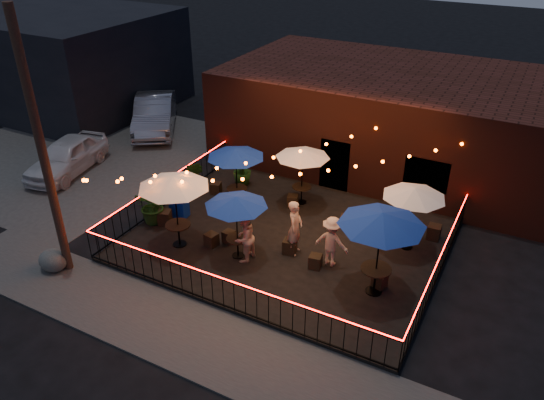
{
  "coord_description": "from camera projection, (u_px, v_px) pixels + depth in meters",
  "views": [
    {
      "loc": [
        6.6,
        -11.48,
        10.11
      ],
      "look_at": [
        -0.78,
        2.33,
        1.26
      ],
      "focal_mm": 35.0,
      "sensor_mm": 36.0,
      "label": 1
    }
  ],
  "objects": [
    {
      "name": "potted_shrub_b",
      "position": [
        194.0,
        177.0,
        20.34
      ],
      "size": [
        0.86,
        0.73,
        1.42
      ],
      "primitive_type": "imported",
      "rotation": [
        0.0,
        0.0,
        0.13
      ],
      "color": "#103811",
      "rests_on": "patio"
    },
    {
      "name": "fence_right",
      "position": [
        439.0,
        268.0,
        15.66
      ],
      "size": [
        0.04,
        8.0,
        1.04
      ],
      "rotation": [
        0.0,
        0.0,
        1.57
      ],
      "color": "black",
      "rests_on": "patio"
    },
    {
      "name": "bistro_chair_0",
      "position": [
        165.0,
        217.0,
        18.64
      ],
      "size": [
        0.56,
        0.56,
        0.5
      ],
      "primitive_type": "cube",
      "rotation": [
        0.0,
        0.0,
        0.4
      ],
      "color": "black",
      "rests_on": "patio"
    },
    {
      "name": "cafe_table_2",
      "position": [
        236.0,
        202.0,
        16.08
      ],
      "size": [
        2.51,
        2.51,
        2.18
      ],
      "rotation": [
        0.0,
        0.0,
        0.33
      ],
      "color": "black",
      "rests_on": "patio"
    },
    {
      "name": "car_white",
      "position": [
        67.0,
        156.0,
        22.32
      ],
      "size": [
        2.58,
        4.57,
        1.47
      ],
      "primitive_type": "imported",
      "rotation": [
        0.0,
        0.0,
        0.21
      ],
      "color": "white",
      "rests_on": "ground"
    },
    {
      "name": "utility_pole",
      "position": [
        43.0,
        153.0,
        14.75
      ],
      "size": [
        0.26,
        0.26,
        8.0
      ],
      "primitive_type": "cylinder",
      "color": "#392317",
      "rests_on": "ground"
    },
    {
      "name": "sidewalk",
      "position": [
        199.0,
        339.0,
        13.99
      ],
      "size": [
        18.0,
        2.5,
        0.05
      ],
      "primitive_type": "cube",
      "color": "#3E3B39",
      "rests_on": "ground"
    },
    {
      "name": "fence_front",
      "position": [
        223.0,
        293.0,
        14.64
      ],
      "size": [
        10.0,
        0.04,
        1.04
      ],
      "color": "black",
      "rests_on": "patio"
    },
    {
      "name": "bistro_chair_6",
      "position": [
        293.0,
        201.0,
        19.71
      ],
      "size": [
        0.48,
        0.48,
        0.46
      ],
      "primitive_type": "cube",
      "rotation": [
        0.0,
        0.0,
        0.29
      ],
      "color": "black",
      "rests_on": "patio"
    },
    {
      "name": "background_building",
      "position": [
        56.0,
        57.0,
        29.56
      ],
      "size": [
        12.0,
        9.0,
        5.0
      ],
      "primitive_type": "cube",
      "color": "black",
      "rests_on": "ground"
    },
    {
      "name": "patron_a",
      "position": [
        295.0,
        228.0,
        16.77
      ],
      "size": [
        0.55,
        0.75,
        1.88
      ],
      "primitive_type": "imported",
      "rotation": [
        0.0,
        0.0,
        1.72
      ],
      "color": "tan",
      "rests_on": "patio"
    },
    {
      "name": "brick_building",
      "position": [
        392.0,
        117.0,
        22.78
      ],
      "size": [
        14.0,
        8.0,
        4.0
      ],
      "color": "#3C1810",
      "rests_on": "ground"
    },
    {
      "name": "potted_shrub_c",
      "position": [
        242.0,
        169.0,
        21.07
      ],
      "size": [
        0.86,
        0.86,
        1.34
      ],
      "primitive_type": "imported",
      "rotation": [
        0.0,
        0.0,
        0.17
      ],
      "color": "#10340C",
      "rests_on": "patio"
    },
    {
      "name": "bistro_chair_4",
      "position": [
        229.0,
        237.0,
        17.65
      ],
      "size": [
        0.4,
        0.4,
        0.42
      ],
      "primitive_type": "cube",
      "rotation": [
        0.0,
        0.0,
        -0.13
      ],
      "color": "black",
      "rests_on": "patio"
    },
    {
      "name": "cafe_table_3",
      "position": [
        303.0,
        154.0,
        19.09
      ],
      "size": [
        2.53,
        2.53,
        2.2
      ],
      "rotation": [
        0.0,
        0.0,
        0.32
      ],
      "color": "black",
      "rests_on": "patio"
    },
    {
      "name": "boulder",
      "position": [
        53.0,
        260.0,
        16.49
      ],
      "size": [
        1.08,
        0.99,
        0.71
      ],
      "primitive_type": "ellipsoid",
      "rotation": [
        0.0,
        0.0,
        0.27
      ],
      "color": "#4A4945",
      "rests_on": "ground"
    },
    {
      "name": "bistro_chair_9",
      "position": [
        380.0,
        281.0,
        15.58
      ],
      "size": [
        0.46,
        0.46,
        0.44
      ],
      "primitive_type": "cube",
      "rotation": [
        0.0,
        0.0,
        2.84
      ],
      "color": "black",
      "rests_on": "patio"
    },
    {
      "name": "festoon_lights",
      "position": [
        256.0,
        173.0,
        16.98
      ],
      "size": [
        10.02,
        8.72,
        1.32
      ],
      "color": "#FF4703",
      "rests_on": "ground"
    },
    {
      "name": "potted_shrub_a",
      "position": [
        154.0,
        206.0,
        18.51
      ],
      "size": [
        1.25,
        1.09,
        1.34
      ],
      "primitive_type": "imported",
      "rotation": [
        0.0,
        0.0,
        -0.04
      ],
      "color": "#0E350D",
      "rests_on": "patio"
    },
    {
      "name": "parking_lot",
      "position": [
        75.0,
        152.0,
        24.49
      ],
      "size": [
        11.0,
        12.0,
        0.02
      ],
      "primitive_type": "cube",
      "color": "#3E3B39",
      "rests_on": "ground"
    },
    {
      "name": "ground",
      "position": [
        259.0,
        273.0,
        16.5
      ],
      "size": [
        110.0,
        110.0,
        0.0
      ],
      "primitive_type": "plane",
      "color": "black",
      "rests_on": "ground"
    },
    {
      "name": "cafe_table_1",
      "position": [
        236.0,
        154.0,
        18.87
      ],
      "size": [
        2.34,
        2.34,
        2.32
      ],
      "rotation": [
        0.0,
        0.0,
        0.12
      ],
      "color": "black",
      "rests_on": "patio"
    },
    {
      "name": "bistro_chair_11",
      "position": [
        434.0,
        232.0,
        17.82
      ],
      "size": [
        0.43,
        0.43,
        0.5
      ],
      "primitive_type": "cube",
      "rotation": [
        0.0,
        0.0,
        3.17
      ],
      "color": "black",
      "rests_on": "patio"
    },
    {
      "name": "bistro_chair_7",
      "position": [
        345.0,
        221.0,
        18.55
      ],
      "size": [
        0.43,
        0.43,
        0.41
      ],
      "primitive_type": "cube",
      "rotation": [
        0.0,
        0.0,
        3.41
      ],
      "color": "black",
      "rests_on": "patio"
    },
    {
      "name": "bistro_chair_5",
      "position": [
        290.0,
        246.0,
        17.1
      ],
      "size": [
        0.47,
        0.47,
        0.48
      ],
      "primitive_type": "cube",
      "rotation": [
        0.0,
        0.0,
        3.32
      ],
      "color": "black",
      "rests_on": "patio"
    },
    {
      "name": "bistro_chair_3",
      "position": [
        240.0,
        192.0,
        20.29
      ],
      "size": [
        0.46,
        0.46,
        0.47
      ],
      "primitive_type": "cube",
      "rotation": [
        0.0,
        0.0,
        3.31
      ],
      "color": "black",
      "rests_on": "patio"
    },
    {
      "name": "cafe_table_4",
      "position": [
        382.0,
        220.0,
        14.29
      ],
      "size": [
        3.2,
        3.2,
        2.69
      ],
      "rotation": [
        0.0,
        0.0,
        0.4
      ],
      "color": "black",
      "rests_on": "patio"
    },
    {
      "name": "patron_c",
      "position": [
        332.0,
        242.0,
        16.27
      ],
      "size": [
        1.09,
        0.63,
        1.68
      ],
      "primitive_type": "imported",
      "rotation": [
        0.0,
        0.0,
        3.14
      ],
      "color": "#CAAD89",
      "rests_on": "patio"
    },
    {
      "name": "cooler",
      "position": [
        179.0,
        206.0,
        19.0
      ],
      "size": [
        0.67,
        0.51,
        0.85
      ],
      "rotation": [
        0.0,
        0.0,
        0.07
      ],
      "color": "#0A2CB4",
      "rests_on": "patio"
    },
    {
      "name": "patron_b",
      "position": [
        244.0,
        237.0,
        16.46
      ],
      "size": [
        0.72,
        0.88,
        1.69
      ],
      "primitive_type": "imported",
      "rotation": [
        0.0,
        0.0,
        -1.68
      ],
      "color": "#DBA68F",
      "rests_on": "patio"
    },
    {
      "name": "car_silver",
      "position": [
        155.0,
        114.0,
        26.44
      ],
      "size": [
        4.43,
        5.33,
        1.72
      ],
      "primitive_type": "imported",
      "rotation": [
        0.0,
        0.0,
        0.6
      ],
      "color": "gray",
      "rests_on": "ground"
    },
    {
      "name": "bistro_chair_10",
      "position": [
        381.0,
        218.0,
        18.62
      ],
      "size": [
        0.48,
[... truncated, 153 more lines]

